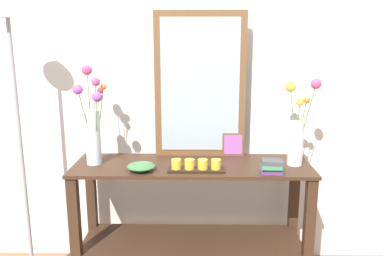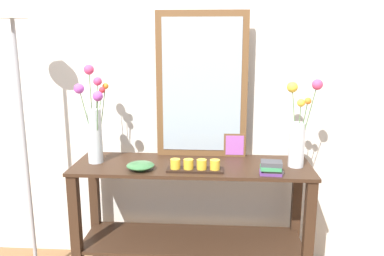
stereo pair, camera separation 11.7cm
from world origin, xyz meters
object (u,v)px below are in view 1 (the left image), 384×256
at_px(picture_frame_small, 233,144).
at_px(floor_lamp, 16,100).
at_px(tall_vase_left, 93,125).
at_px(vase_right, 297,132).
at_px(candle_tray, 196,166).
at_px(console_table, 192,207).
at_px(mirror_leaning, 200,85).
at_px(book_stack, 272,167).
at_px(decorative_bowl, 141,166).

distance_m(picture_frame_small, floor_lamp, 1.31).
relative_size(tall_vase_left, floor_lamp, 0.34).
distance_m(vase_right, candle_tray, 0.62).
bearing_deg(console_table, candle_tray, -78.29).
bearing_deg(floor_lamp, mirror_leaning, 11.53).
xyz_separation_m(book_stack, floor_lamp, (-1.44, 0.13, 0.35)).
bearing_deg(vase_right, decorative_bowl, -172.11).
distance_m(picture_frame_small, book_stack, 0.38).
bearing_deg(decorative_bowl, picture_frame_small, 29.07).
xyz_separation_m(console_table, book_stack, (0.44, -0.16, 0.31)).
xyz_separation_m(decorative_bowl, book_stack, (0.73, -0.03, 0.01)).
xyz_separation_m(mirror_leaning, picture_frame_small, (0.21, -0.01, -0.37)).
distance_m(book_stack, floor_lamp, 1.49).
distance_m(candle_tray, picture_frame_small, 0.38).
bearing_deg(console_table, book_stack, -19.33).
bearing_deg(floor_lamp, decorative_bowl, -7.71).
bearing_deg(floor_lamp, vase_right, 0.96).
relative_size(candle_tray, floor_lamp, 0.19).
height_order(vase_right, picture_frame_small, vase_right).
xyz_separation_m(tall_vase_left, candle_tray, (0.60, -0.12, -0.21)).
distance_m(console_table, vase_right, 0.77).
xyz_separation_m(console_table, picture_frame_small, (0.26, 0.18, 0.35)).
xyz_separation_m(tall_vase_left, floor_lamp, (-0.42, -0.03, 0.15)).
height_order(console_table, tall_vase_left, tall_vase_left).
relative_size(console_table, tall_vase_left, 2.41).
relative_size(tall_vase_left, picture_frame_small, 3.91).
distance_m(mirror_leaning, decorative_bowl, 0.62).
height_order(console_table, vase_right, vase_right).
height_order(candle_tray, picture_frame_small, picture_frame_small).
xyz_separation_m(candle_tray, picture_frame_small, (0.23, 0.30, 0.05)).
distance_m(console_table, mirror_leaning, 0.74).
bearing_deg(tall_vase_left, book_stack, -8.64).
bearing_deg(book_stack, vase_right, 43.24).
height_order(console_table, candle_tray, candle_tray).
xyz_separation_m(picture_frame_small, decorative_bowl, (-0.54, -0.30, -0.05)).
distance_m(tall_vase_left, candle_tray, 0.65).
relative_size(console_table, picture_frame_small, 9.45).
bearing_deg(floor_lamp, picture_frame_small, 9.21).
height_order(decorative_bowl, floor_lamp, floor_lamp).
relative_size(mirror_leaning, vase_right, 1.74).
xyz_separation_m(mirror_leaning, tall_vase_left, (-0.62, -0.19, -0.21)).
height_order(picture_frame_small, decorative_bowl, picture_frame_small).
bearing_deg(tall_vase_left, mirror_leaning, 16.61).
relative_size(mirror_leaning, floor_lamp, 0.52).
bearing_deg(mirror_leaning, book_stack, -40.79).
relative_size(decorative_bowl, book_stack, 1.23).
height_order(picture_frame_small, floor_lamp, floor_lamp).
bearing_deg(decorative_bowl, console_table, 23.59).
height_order(candle_tray, book_stack, book_stack).
distance_m(vase_right, picture_frame_small, 0.41).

